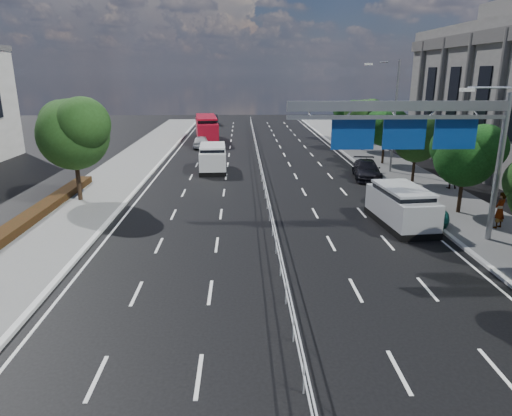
{
  "coord_description": "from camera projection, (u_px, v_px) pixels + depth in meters",
  "views": [
    {
      "loc": [
        -1.57,
        -10.8,
        8.08
      ],
      "look_at": [
        -0.95,
        8.17,
        2.4
      ],
      "focal_mm": 32.0,
      "sensor_mm": 36.0,
      "label": 1
    }
  ],
  "objects": [
    {
      "name": "ground",
      "position": [
        299.0,
        374.0,
        12.7
      ],
      "size": [
        160.0,
        160.0,
        0.0
      ],
      "primitive_type": "plane",
      "color": "black",
      "rests_on": "ground"
    },
    {
      "name": "median_fence",
      "position": [
        262.0,
        177.0,
        34.09
      ],
      "size": [
        0.05,
        85.0,
        1.02
      ],
      "color": "silver",
      "rests_on": "ground"
    },
    {
      "name": "overhead_gantry",
      "position": [
        422.0,
        128.0,
        20.93
      ],
      "size": [
        10.24,
        0.38,
        7.45
      ],
      "color": "gray",
      "rests_on": "ground"
    },
    {
      "name": "streetlight_far",
      "position": [
        392.0,
        109.0,
        36.43
      ],
      "size": [
        2.78,
        2.4,
        9.0
      ],
      "color": "gray",
      "rests_on": "ground"
    },
    {
      "name": "near_tree_back",
      "position": [
        74.0,
        130.0,
        28.21
      ],
      "size": [
        4.84,
        4.51,
        6.69
      ],
      "color": "black",
      "rests_on": "ground"
    },
    {
      "name": "far_tree_d",
      "position": [
        467.0,
        152.0,
        25.86
      ],
      "size": [
        3.85,
        3.59,
        5.34
      ],
      "color": "black",
      "rests_on": "ground"
    },
    {
      "name": "far_tree_e",
      "position": [
        417.0,
        137.0,
        33.08
      ],
      "size": [
        3.63,
        3.38,
        5.13
      ],
      "color": "black",
      "rests_on": "ground"
    },
    {
      "name": "far_tree_f",
      "position": [
        386.0,
        126.0,
        40.28
      ],
      "size": [
        3.52,
        3.28,
        5.02
      ],
      "color": "black",
      "rests_on": "ground"
    },
    {
      "name": "far_tree_g",
      "position": [
        364.0,
        115.0,
        47.38
      ],
      "size": [
        3.96,
        3.69,
        5.45
      ],
      "color": "black",
      "rests_on": "ground"
    },
    {
      "name": "far_tree_h",
      "position": [
        348.0,
        112.0,
        54.66
      ],
      "size": [
        3.41,
        3.18,
        4.91
      ],
      "color": "black",
      "rests_on": "ground"
    },
    {
      "name": "white_minivan",
      "position": [
        213.0,
        158.0,
        38.55
      ],
      "size": [
        2.43,
        5.18,
        2.21
      ],
      "rotation": [
        0.0,
        0.0,
        0.05
      ],
      "color": "black",
      "rests_on": "ground"
    },
    {
      "name": "red_bus",
      "position": [
        206.0,
        128.0,
        54.94
      ],
      "size": [
        3.52,
        10.28,
        3.01
      ],
      "rotation": [
        0.0,
        0.0,
        0.11
      ],
      "color": "black",
      "rests_on": "ground"
    },
    {
      "name": "near_car_silver",
      "position": [
        201.0,
        142.0,
        50.33
      ],
      "size": [
        1.68,
        4.04,
        1.37
      ],
      "primitive_type": "imported",
      "rotation": [
        0.0,
        0.0,
        3.13
      ],
      "color": "silver",
      "rests_on": "ground"
    },
    {
      "name": "near_car_dark",
      "position": [
        212.0,
        120.0,
        72.48
      ],
      "size": [
        2.27,
        5.04,
        1.6
      ],
      "primitive_type": "imported",
      "rotation": [
        0.0,
        0.0,
        3.26
      ],
      "color": "black",
      "rests_on": "ground"
    },
    {
      "name": "silver_minivan",
      "position": [
        401.0,
        206.0,
        24.77
      ],
      "size": [
        2.67,
        5.36,
        2.15
      ],
      "rotation": [
        0.0,
        0.0,
        0.09
      ],
      "color": "black",
      "rests_on": "ground"
    },
    {
      "name": "parked_car_teal",
      "position": [
        413.0,
        206.0,
        25.9
      ],
      "size": [
        2.72,
        5.6,
        1.53
      ],
      "primitive_type": "imported",
      "rotation": [
        0.0,
        0.0,
        -0.03
      ],
      "color": "#166457",
      "rests_on": "ground"
    },
    {
      "name": "parked_car_dark",
      "position": [
        367.0,
        170.0,
        35.86
      ],
      "size": [
        2.6,
        5.04,
        1.4
      ],
      "primitive_type": "imported",
      "rotation": [
        0.0,
        0.0,
        -0.14
      ],
      "color": "black",
      "rests_on": "ground"
    },
    {
      "name": "pedestrian_a",
      "position": [
        500.0,
        210.0,
        23.91
      ],
      "size": [
        0.85,
        0.77,
        1.95
      ],
      "primitive_type": "imported",
      "rotation": [
        0.0,
        0.0,
        3.68
      ],
      "color": "gray",
      "rests_on": "sidewalk_far"
    },
    {
      "name": "pedestrian_b",
      "position": [
        451.0,
        176.0,
        32.17
      ],
      "size": [
        0.97,
        0.82,
        1.78
      ],
      "primitive_type": "imported",
      "rotation": [
        0.0,
        0.0,
        2.97
      ],
      "color": "gray",
      "rests_on": "sidewalk_far"
    }
  ]
}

